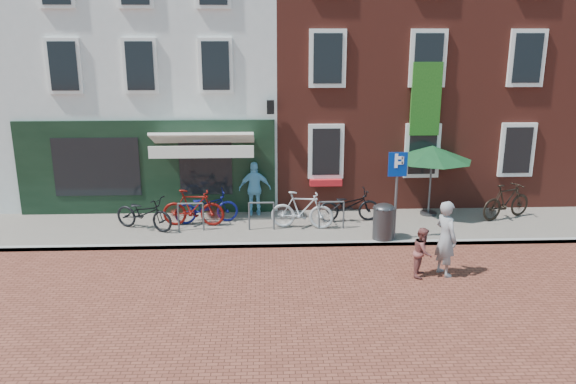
{
  "coord_description": "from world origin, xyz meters",
  "views": [
    {
      "loc": [
        -1.4,
        -14.45,
        5.58
      ],
      "look_at": [
        -0.76,
        0.89,
        1.29
      ],
      "focal_mm": 36.03,
      "sensor_mm": 36.0,
      "label": 1
    }
  ],
  "objects_px": {
    "parasol": "(432,150)",
    "bicycle_5": "(507,201)",
    "bicycle_0": "(144,213)",
    "litter_bin": "(384,220)",
    "bicycle_1": "(193,208)",
    "bicycle_4": "(349,205)",
    "cafe_person": "(255,189)",
    "bicycle_3": "(302,210)",
    "parking_sign": "(397,180)",
    "bicycle_2": "(206,207)",
    "woman": "(446,238)",
    "boy": "(423,252)"
  },
  "relations": [
    {
      "from": "parking_sign",
      "to": "parasol",
      "type": "height_order",
      "value": "parking_sign"
    },
    {
      "from": "boy",
      "to": "parking_sign",
      "type": "bearing_deg",
      "value": 27.03
    },
    {
      "from": "cafe_person",
      "to": "bicycle_1",
      "type": "distance_m",
      "value": 2.04
    },
    {
      "from": "bicycle_2",
      "to": "bicycle_4",
      "type": "relative_size",
      "value": 1.0
    },
    {
      "from": "woman",
      "to": "cafe_person",
      "type": "xyz_separation_m",
      "value": [
        -4.52,
        4.51,
        0.03
      ]
    },
    {
      "from": "parking_sign",
      "to": "bicycle_2",
      "type": "relative_size",
      "value": 1.3
    },
    {
      "from": "bicycle_1",
      "to": "bicycle_4",
      "type": "distance_m",
      "value": 4.56
    },
    {
      "from": "parasol",
      "to": "bicycle_2",
      "type": "relative_size",
      "value": 1.31
    },
    {
      "from": "litter_bin",
      "to": "bicycle_3",
      "type": "relative_size",
      "value": 0.59
    },
    {
      "from": "woman",
      "to": "bicycle_4",
      "type": "xyz_separation_m",
      "value": [
        -1.74,
        3.76,
        -0.32
      ]
    },
    {
      "from": "cafe_person",
      "to": "bicycle_2",
      "type": "relative_size",
      "value": 0.9
    },
    {
      "from": "woman",
      "to": "bicycle_1",
      "type": "xyz_separation_m",
      "value": [
        -6.3,
        3.54,
        -0.26
      ]
    },
    {
      "from": "litter_bin",
      "to": "bicycle_0",
      "type": "xyz_separation_m",
      "value": [
        -6.66,
        1.06,
        -0.06
      ]
    },
    {
      "from": "boy",
      "to": "bicycle_1",
      "type": "distance_m",
      "value": 6.78
    },
    {
      "from": "bicycle_2",
      "to": "bicycle_1",
      "type": "bearing_deg",
      "value": 117.54
    },
    {
      "from": "bicycle_0",
      "to": "bicycle_5",
      "type": "distance_m",
      "value": 10.74
    },
    {
      "from": "parasol",
      "to": "boy",
      "type": "height_order",
      "value": "parasol"
    },
    {
      "from": "woman",
      "to": "bicycle_0",
      "type": "xyz_separation_m",
      "value": [
        -7.67,
        3.27,
        -0.32
      ]
    },
    {
      "from": "bicycle_0",
      "to": "bicycle_3",
      "type": "relative_size",
      "value": 1.03
    },
    {
      "from": "parasol",
      "to": "bicycle_5",
      "type": "distance_m",
      "value": 2.71
    },
    {
      "from": "litter_bin",
      "to": "bicycle_3",
      "type": "xyz_separation_m",
      "value": [
        -2.16,
        0.98,
        -0.01
      ]
    },
    {
      "from": "parking_sign",
      "to": "boy",
      "type": "height_order",
      "value": "parking_sign"
    },
    {
      "from": "bicycle_3",
      "to": "bicycle_4",
      "type": "bearing_deg",
      "value": -58.75
    },
    {
      "from": "bicycle_4",
      "to": "parasol",
      "type": "bearing_deg",
      "value": -82.84
    },
    {
      "from": "parking_sign",
      "to": "bicycle_0",
      "type": "distance_m",
      "value": 7.14
    },
    {
      "from": "bicycle_3",
      "to": "bicycle_4",
      "type": "relative_size",
      "value": 0.97
    },
    {
      "from": "bicycle_2",
      "to": "bicycle_4",
      "type": "distance_m",
      "value": 4.21
    },
    {
      "from": "litter_bin",
      "to": "cafe_person",
      "type": "xyz_separation_m",
      "value": [
        -3.52,
        2.3,
        0.28
      ]
    },
    {
      "from": "woman",
      "to": "bicycle_0",
      "type": "height_order",
      "value": "woman"
    },
    {
      "from": "cafe_person",
      "to": "woman",
      "type": "bearing_deg",
      "value": 132.83
    },
    {
      "from": "parasol",
      "to": "boy",
      "type": "bearing_deg",
      "value": -107.52
    },
    {
      "from": "cafe_person",
      "to": "bicycle_2",
      "type": "distance_m",
      "value": 1.63
    },
    {
      "from": "bicycle_2",
      "to": "cafe_person",
      "type": "bearing_deg",
      "value": -74.03
    },
    {
      "from": "parasol",
      "to": "woman",
      "type": "bearing_deg",
      "value": -100.98
    },
    {
      "from": "parking_sign",
      "to": "bicycle_4",
      "type": "distance_m",
      "value": 2.25
    },
    {
      "from": "bicycle_3",
      "to": "bicycle_4",
      "type": "xyz_separation_m",
      "value": [
        1.42,
        0.57,
        -0.05
      ]
    },
    {
      "from": "bicycle_0",
      "to": "boy",
      "type": "bearing_deg",
      "value": -90.18
    },
    {
      "from": "litter_bin",
      "to": "bicycle_0",
      "type": "relative_size",
      "value": 0.57
    },
    {
      "from": "woman",
      "to": "bicycle_0",
      "type": "distance_m",
      "value": 8.34
    },
    {
      "from": "parking_sign",
      "to": "bicycle_3",
      "type": "bearing_deg",
      "value": 156.87
    },
    {
      "from": "litter_bin",
      "to": "cafe_person",
      "type": "distance_m",
      "value": 4.21
    },
    {
      "from": "litter_bin",
      "to": "bicycle_5",
      "type": "height_order",
      "value": "bicycle_5"
    },
    {
      "from": "parasol",
      "to": "cafe_person",
      "type": "distance_m",
      "value": 5.49
    },
    {
      "from": "bicycle_3",
      "to": "bicycle_5",
      "type": "relative_size",
      "value": 1.0
    },
    {
      "from": "cafe_person",
      "to": "bicycle_3",
      "type": "relative_size",
      "value": 0.92
    },
    {
      "from": "parasol",
      "to": "bicycle_5",
      "type": "xyz_separation_m",
      "value": [
        2.22,
        -0.48,
        -1.48
      ]
    },
    {
      "from": "litter_bin",
      "to": "boy",
      "type": "distance_m",
      "value": 2.31
    },
    {
      "from": "bicycle_1",
      "to": "bicycle_3",
      "type": "bearing_deg",
      "value": -91.8
    },
    {
      "from": "parking_sign",
      "to": "bicycle_3",
      "type": "height_order",
      "value": "parking_sign"
    },
    {
      "from": "cafe_person",
      "to": "bicycle_3",
      "type": "distance_m",
      "value": 1.92
    }
  ]
}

